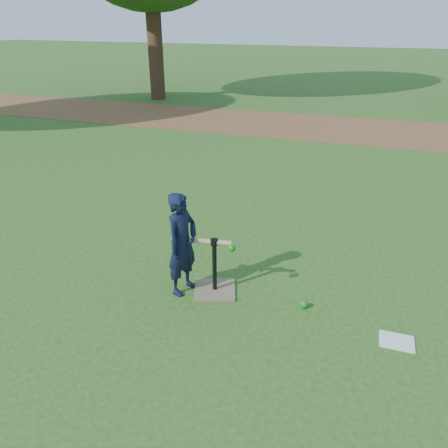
% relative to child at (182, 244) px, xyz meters
% --- Properties ---
extents(ground, '(80.00, 80.00, 0.00)m').
position_rel_child_xyz_m(ground, '(0.39, 0.49, -0.55)').
color(ground, '#285116').
rests_on(ground, ground).
extents(dirt_strip, '(24.00, 3.00, 0.01)m').
position_rel_child_xyz_m(dirt_strip, '(0.39, 7.99, -0.55)').
color(dirt_strip, brown).
rests_on(dirt_strip, ground).
extents(child, '(0.36, 0.46, 1.10)m').
position_rel_child_xyz_m(child, '(0.00, 0.00, 0.00)').
color(child, black).
rests_on(child, ground).
extents(wiffle_ball_ground, '(0.08, 0.08, 0.08)m').
position_rel_child_xyz_m(wiffle_ball_ground, '(1.26, 0.10, -0.51)').
color(wiffle_ball_ground, '#0D9616').
rests_on(wiffle_ball_ground, ground).
extents(clipboard, '(0.30, 0.23, 0.01)m').
position_rel_child_xyz_m(clipboard, '(2.14, -0.13, -0.55)').
color(clipboard, white).
rests_on(clipboard, ground).
extents(batting_tee, '(0.54, 0.54, 0.61)m').
position_rel_child_xyz_m(batting_tee, '(0.31, 0.09, -0.44)').
color(batting_tee, '#74684A').
rests_on(batting_tee, ground).
extents(swing_action, '(0.69, 0.15, 0.08)m').
position_rel_child_xyz_m(swing_action, '(0.23, 0.06, 0.03)').
color(swing_action, tan).
rests_on(swing_action, ground).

